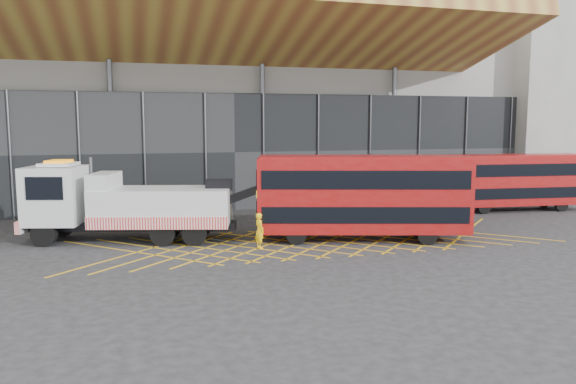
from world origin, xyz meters
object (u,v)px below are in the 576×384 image
object	(u,v)px
bus_second	(518,180)
worker	(260,231)
recovery_truck	(122,203)
bus_towed	(362,194)

from	to	relation	value
bus_second	worker	xyz separation A→B (m)	(-19.67, -6.50, -1.28)
recovery_truck	worker	xyz separation A→B (m)	(6.35, -3.48, -1.09)
bus_towed	worker	size ratio (longest dim) A/B	6.35
worker	bus_towed	bearing A→B (deg)	-99.82
bus_towed	worker	xyz separation A→B (m)	(-5.49, -0.36, -1.56)
recovery_truck	worker	distance (m)	7.33
recovery_truck	bus_towed	xyz separation A→B (m)	(11.84, -3.12, 0.47)
bus_towed	recovery_truck	bearing A→B (deg)	-178.71
bus_second	recovery_truck	bearing A→B (deg)	-168.13
recovery_truck	bus_second	xyz separation A→B (m)	(26.02, 3.02, 0.19)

